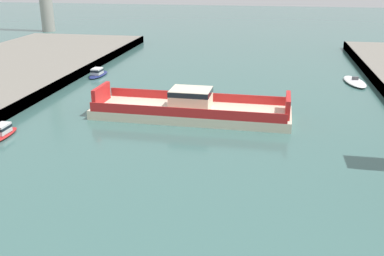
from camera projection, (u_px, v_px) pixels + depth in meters
chain_ferry at (191, 109)px, 53.16m from camera, size 23.79×7.42×3.51m
moored_boat_mid_left at (355, 82)px, 68.84m from camera, size 3.71×8.02×1.07m
moored_boat_mid_right at (98, 73)px, 73.37m from camera, size 2.25×5.98×1.38m
moored_boat_far_left at (1, 133)px, 47.07m from camera, size 1.68×5.64×1.37m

